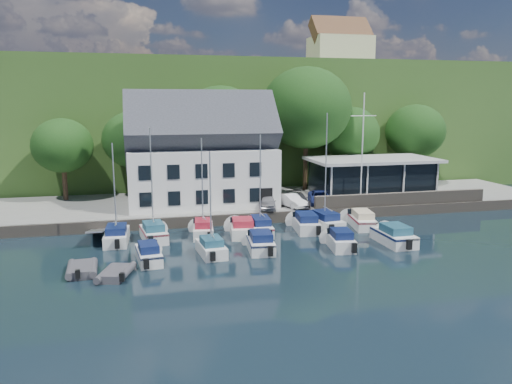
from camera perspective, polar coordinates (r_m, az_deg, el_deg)
ground at (r=36.22m, az=8.43°, el=-7.45°), size 180.00×180.00×0.00m
quay at (r=52.21m, az=1.34°, el=-1.27°), size 60.00×13.00×1.00m
quay_face at (r=46.10m, az=3.39°, el=-2.84°), size 60.00×0.30×1.00m
hillside at (r=94.91m, az=-5.55°, el=8.47°), size 160.00×75.00×16.00m
field_patch at (r=104.23m, az=-1.78°, el=13.15°), size 50.00×30.00×0.30m
farmhouse at (r=91.43m, az=9.58°, el=15.90°), size 10.40×7.00×8.20m
harbor_building at (r=49.16m, az=-6.28°, el=3.68°), size 14.40×8.20×8.70m
club_pavilion at (r=54.22m, az=13.08°, el=1.64°), size 13.20×7.20×4.10m
seawall at (r=50.93m, az=16.31°, el=-0.72°), size 18.00×0.50×1.20m
gangway at (r=42.55m, az=-17.68°, el=-5.14°), size 1.20×6.00×1.40m
car_silver at (r=47.00m, az=1.37°, el=-1.13°), size 2.60×4.13×1.31m
car_white at (r=47.86m, az=4.03°, el=-0.98°), size 2.49×4.03×1.25m
car_dgrey at (r=48.41m, az=4.80°, el=-0.87°), size 2.16×4.43×1.24m
car_blue at (r=49.52m, az=7.35°, el=-0.58°), size 2.54×4.32×1.39m
flagpole at (r=48.95m, az=12.05°, el=4.72°), size 2.59×0.20×10.80m
tree_0 at (r=54.34m, az=-21.16°, el=3.48°), size 6.10×6.10×8.34m
tree_1 at (r=53.87m, az=-13.68°, el=4.20°), size 6.61×6.61×9.03m
tree_2 at (r=54.64m, az=-4.01°, el=5.94°), size 8.54×8.54×11.68m
tree_3 at (r=56.59m, az=5.73°, el=7.15°), size 10.10×10.10×13.81m
tree_4 at (r=59.51m, az=10.66°, el=5.05°), size 6.87×6.87×9.39m
tree_5 at (r=62.91m, az=17.64°, el=5.13°), size 7.06×7.06×9.65m
boat_r1_0 at (r=40.14m, az=-15.89°, el=0.43°), size 2.21×6.21×8.73m
boat_r1_1 at (r=40.08m, az=-11.83°, el=0.97°), size 2.63×5.92×9.25m
boat_r1_2 at (r=40.69m, az=-6.16°, el=0.94°), size 2.39×5.55×8.79m
boat_r1_3 at (r=41.48m, az=-1.60°, el=-3.99°), size 2.79×5.67×1.47m
boat_r1_4 at (r=41.48m, az=0.48°, el=1.18°), size 2.24×6.65×8.79m
boat_r1_5 at (r=43.29m, az=5.66°, el=-3.37°), size 2.74×6.61×1.55m
boat_r1_6 at (r=43.33m, az=7.97°, el=2.00°), size 2.77×6.60×9.58m
boat_r1_7 at (r=45.30m, az=11.94°, el=-2.96°), size 2.92×6.83×1.50m
boat_r2_0 at (r=35.56m, az=-12.17°, el=-6.73°), size 2.16×5.46×1.40m
boat_r2_1 at (r=35.63m, az=-5.23°, el=-0.80°), size 2.26×5.30×8.28m
boat_r2_2 at (r=37.34m, az=0.50°, el=-5.59°), size 2.49×5.71×1.49m
boat_r2_3 at (r=38.45m, az=9.61°, el=-5.27°), size 2.45×5.33×1.49m
boat_r2_4 at (r=40.56m, az=15.47°, el=-4.64°), size 2.23×6.19×1.55m
dinghy_0 at (r=34.50m, az=-19.27°, el=-8.17°), size 2.15×3.38×0.76m
dinghy_1 at (r=33.15m, az=-15.72°, el=-8.77°), size 2.66×3.48×0.72m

